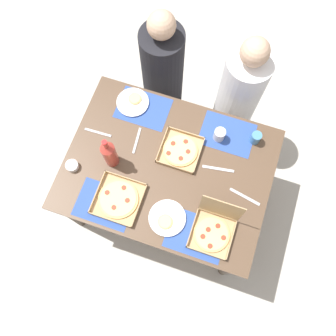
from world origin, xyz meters
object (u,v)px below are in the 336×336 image
object	(u,v)px
plate_far_left	(133,102)
diner_right_seat	(237,99)
soda_bottle	(109,154)
condiment_bowl	(72,166)
cup_clear_right	(256,138)
cup_clear_left	(219,135)
plate_near_left	(167,218)
pizza_box_center	(180,150)
pizza_box_corner_right	(118,199)
diner_left_seat	(163,77)
pizza_box_edge_far	(214,228)

from	to	relation	value
plate_far_left	diner_right_seat	xyz separation A→B (m)	(0.69, 0.39, -0.22)
soda_bottle	condiment_bowl	size ratio (longest dim) A/B	3.96
cup_clear_right	cup_clear_left	bearing A→B (deg)	-166.52
plate_far_left	condiment_bowl	size ratio (longest dim) A/B	2.77
soda_bottle	plate_near_left	bearing A→B (deg)	-28.33
plate_near_left	soda_bottle	size ratio (longest dim) A/B	0.73
pizza_box_center	pizza_box_corner_right	bearing A→B (deg)	-121.57
diner_right_seat	cup_clear_right	bearing A→B (deg)	-65.19
pizza_box_center	cup_clear_right	world-z (taller)	cup_clear_right
diner_left_seat	plate_near_left	bearing A→B (deg)	-69.59
plate_far_left	diner_right_seat	distance (m)	0.82
diner_left_seat	diner_right_seat	world-z (taller)	diner_left_seat
plate_near_left	cup_clear_left	bearing A→B (deg)	76.48
pizza_box_edge_far	diner_right_seat	size ratio (longest dim) A/B	0.24
condiment_bowl	diner_left_seat	world-z (taller)	diner_left_seat
pizza_box_center	pizza_box_edge_far	size ratio (longest dim) A/B	0.91
condiment_bowl	diner_right_seat	size ratio (longest dim) A/B	0.07
diner_left_seat	pizza_box_corner_right	bearing A→B (deg)	-86.16
pizza_box_edge_far	diner_left_seat	distance (m)	1.29
cup_clear_right	condiment_bowl	xyz separation A→B (m)	(-1.08, -0.56, -0.03)
cup_clear_left	condiment_bowl	bearing A→B (deg)	-149.16
pizza_box_edge_far	diner_right_seat	world-z (taller)	diner_right_seat
plate_near_left	pizza_box_center	bearing A→B (deg)	97.70
pizza_box_edge_far	soda_bottle	size ratio (longest dim) A/B	0.90
pizza_box_center	pizza_box_edge_far	distance (m)	0.56
pizza_box_corner_right	plate_near_left	bearing A→B (deg)	-3.11
plate_near_left	diner_left_seat	distance (m)	1.18
pizza_box_edge_far	plate_near_left	world-z (taller)	pizza_box_edge_far
soda_bottle	pizza_box_center	bearing A→B (deg)	27.32
pizza_box_edge_far	cup_clear_right	world-z (taller)	pizza_box_edge_far
soda_bottle	diner_left_seat	xyz separation A→B (m)	(0.06, 0.84, -0.34)
soda_bottle	diner_right_seat	size ratio (longest dim) A/B	0.26
plate_far_left	diner_left_seat	world-z (taller)	diner_left_seat
diner_left_seat	condiment_bowl	bearing A→B (deg)	-106.93
cup_clear_left	diner_left_seat	bearing A→B (deg)	140.87
cup_clear_right	diner_left_seat	world-z (taller)	diner_left_seat
pizza_box_edge_far	plate_far_left	size ratio (longest dim) A/B	1.28
plate_far_left	condiment_bowl	distance (m)	0.61
plate_near_left	soda_bottle	distance (m)	0.54
condiment_bowl	diner_left_seat	distance (m)	1.03
pizza_box_edge_far	plate_near_left	bearing A→B (deg)	-174.79
plate_near_left	condiment_bowl	xyz separation A→B (m)	(-0.70, 0.13, 0.01)
plate_far_left	diner_left_seat	xyz separation A→B (m)	(0.08, 0.39, -0.22)
pizza_box_corner_right	cup_clear_left	distance (m)	0.79
diner_right_seat	soda_bottle	bearing A→B (deg)	-128.57
pizza_box_corner_right	pizza_box_center	xyz separation A→B (m)	(0.27, 0.44, 0.00)
plate_far_left	condiment_bowl	world-z (taller)	condiment_bowl
plate_far_left	soda_bottle	xyz separation A→B (m)	(0.02, -0.45, 0.12)
pizza_box_corner_right	diner_left_seat	xyz separation A→B (m)	(-0.07, 1.07, -0.22)
pizza_box_center	cup_clear_left	bearing A→B (deg)	39.27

